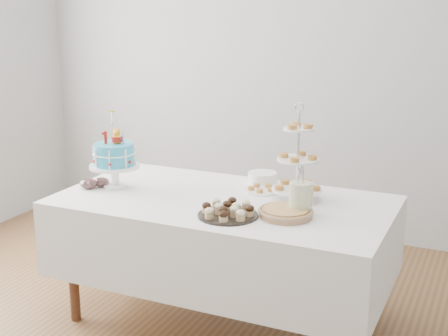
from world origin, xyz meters
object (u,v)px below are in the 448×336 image
at_px(cupcake_tray, 228,210).
at_px(jam_bowl_a, 101,182).
at_px(pie, 286,212).
at_px(jam_bowl_b, 89,184).
at_px(tiered_stand, 298,160).
at_px(birthday_cake, 115,167).
at_px(table, 223,236).
at_px(utensil_pitcher, 300,198).
at_px(plate_stack, 262,178).
at_px(pastry_plate, 261,189).

bearing_deg(cupcake_tray, jam_bowl_a, 168.90).
xyz_separation_m(pie, jam_bowl_b, (-1.27, 0.00, 0.00)).
relative_size(tiered_stand, jam_bowl_b, 5.38).
distance_m(birthday_cake, pie, 1.14).
height_order(table, jam_bowl_b, jam_bowl_b).
relative_size(table, jam_bowl_a, 20.02).
bearing_deg(utensil_pitcher, table, 166.61).
distance_m(birthday_cake, plate_stack, 0.92).
height_order(pie, jam_bowl_b, jam_bowl_b).
relative_size(table, birthday_cake, 4.07).
xyz_separation_m(table, jam_bowl_b, (-0.84, -0.14, 0.26)).
bearing_deg(birthday_cake, cupcake_tray, -34.88).
height_order(cupcake_tray, pastry_plate, cupcake_tray).
height_order(jam_bowl_a, utensil_pitcher, utensil_pitcher).
relative_size(tiered_stand, jam_bowl_a, 5.90).
height_order(table, birthday_cake, birthday_cake).
bearing_deg(pastry_plate, pie, -53.06).
height_order(pie, jam_bowl_a, jam_bowl_a).
xyz_separation_m(table, cupcake_tray, (0.15, -0.26, 0.26)).
distance_m(birthday_cake, jam_bowl_a, 0.14).
height_order(pastry_plate, jam_bowl_a, jam_bowl_a).
relative_size(plate_stack, jam_bowl_a, 1.90).
relative_size(birthday_cake, plate_stack, 2.60).
xyz_separation_m(pie, tiered_stand, (-0.04, 0.31, 0.21)).
relative_size(table, pastry_plate, 8.92).
bearing_deg(plate_stack, jam_bowl_a, -151.55).
height_order(table, tiered_stand, tiered_stand).
xyz_separation_m(birthday_cake, pastry_plate, (0.85, 0.29, -0.11)).
bearing_deg(plate_stack, utensil_pitcher, -50.13).
bearing_deg(jam_bowl_a, plate_stack, 28.45).
bearing_deg(utensil_pitcher, birthday_cake, 174.99).
xyz_separation_m(cupcake_tray, pie, (0.28, 0.12, -0.01)).
bearing_deg(pie, tiered_stand, 97.34).
bearing_deg(tiered_stand, jam_bowl_b, -165.82).
bearing_deg(jam_bowl_a, pastry_plate, 18.41).
xyz_separation_m(pie, pastry_plate, (-0.29, 0.38, -0.01)).
distance_m(birthday_cake, jam_bowl_b, 0.19).
bearing_deg(utensil_pitcher, pastry_plate, 133.55).
distance_m(pastry_plate, jam_bowl_a, 0.99).
height_order(pastry_plate, jam_bowl_b, jam_bowl_b).
bearing_deg(pie, cupcake_tray, -157.44).
height_order(tiered_stand, jam_bowl_a, tiered_stand).
bearing_deg(pastry_plate, birthday_cake, -160.89).
distance_m(tiered_stand, pastry_plate, 0.34).
bearing_deg(jam_bowl_b, birthday_cake, 32.02).
height_order(plate_stack, jam_bowl_a, plate_stack).
xyz_separation_m(pie, jam_bowl_a, (-1.22, 0.07, 0.00)).
bearing_deg(jam_bowl_a, utensil_pitcher, -0.26).
relative_size(pie, plate_stack, 1.62).
relative_size(pie, jam_bowl_b, 2.80).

